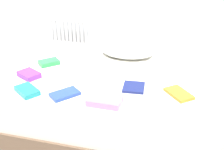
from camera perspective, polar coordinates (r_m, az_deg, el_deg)
name	(u,v)px	position (r m, az deg, el deg)	size (l,w,h in m)	color
ground_plane	(111,122)	(2.80, -0.26, -9.28)	(8.00, 8.00, 0.00)	#9E998E
bed	(111,100)	(2.67, -0.28, -4.95)	(2.00, 1.50, 0.50)	brown
radiator	(69,39)	(3.93, -8.61, 7.19)	(0.54, 0.04, 0.54)	white
pillow	(127,51)	(2.95, 3.11, 4.78)	(0.53, 0.36, 0.10)	white
textbook_purple	(29,75)	(2.61, -16.23, 0.09)	(0.19, 0.13, 0.05)	purple
textbook_orange	(179,94)	(2.29, 13.18, -3.63)	(0.23, 0.14, 0.02)	orange
textbook_pink	(105,100)	(2.12, -1.43, -5.10)	(0.25, 0.17, 0.05)	pink
textbook_green	(49,62)	(2.82, -12.47, 2.47)	(0.18, 0.12, 0.04)	green
textbook_blue	(65,94)	(2.26, -9.40, -3.77)	(0.22, 0.13, 0.03)	#2847B7
textbook_teal	(27,91)	(2.36, -16.60, -3.01)	(0.21, 0.13, 0.04)	teal
textbook_navy	(134,87)	(2.33, 4.36, -2.44)	(0.17, 0.18, 0.02)	navy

